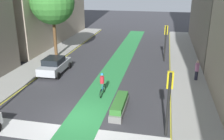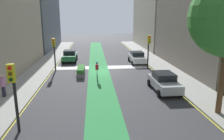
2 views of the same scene
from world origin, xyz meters
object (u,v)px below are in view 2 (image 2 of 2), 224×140
median_planter (81,71)px  cyclist_in_lane (97,71)px  car_silver_left_far (164,82)px  car_white_left_near (137,57)px  car_green_right_near (70,56)px  traffic_signal_near_left (149,46)px  traffic_signal_far_right (13,85)px  pedestrian_sidewalk_right_a (3,85)px  traffic_signal_near_right (54,48)px

median_planter → cyclist_in_lane: bearing=128.5°
car_silver_left_far → car_white_left_near: 11.63m
cyclist_in_lane → median_planter: size_ratio=0.56×
car_green_right_near → traffic_signal_near_left: bearing=150.8°
traffic_signal_near_left → car_green_right_near: size_ratio=0.96×
cyclist_in_lane → traffic_signal_far_right: bearing=65.6°
car_green_right_near → car_white_left_near: same height
traffic_signal_far_right → car_white_left_near: size_ratio=0.92×
traffic_signal_far_right → median_planter: bearing=-102.9°
pedestrian_sidewalk_right_a → median_planter: pedestrian_sidewalk_right_a is taller
traffic_signal_near_right → car_white_left_near: size_ratio=0.91×
traffic_signal_near_left → traffic_signal_far_right: bearing=52.9°
traffic_signal_far_right → car_green_right_near: (-0.80, -19.95, -1.93)m
car_white_left_near → cyclist_in_lane: 9.62m
cyclist_in_lane → traffic_signal_near_right: bearing=-41.5°
traffic_signal_near_right → car_green_right_near: traffic_signal_near_right is taller
cyclist_in_lane → car_silver_left_far: bearing=145.6°
car_silver_left_far → car_white_left_near: size_ratio=1.00×
median_planter → traffic_signal_near_right: bearing=-34.2°
traffic_signal_far_right → car_green_right_near: traffic_signal_far_right is taller
traffic_signal_near_left → car_silver_left_far: (0.68, 8.21, -2.05)m
traffic_signal_near_left → car_white_left_near: (0.66, -3.42, -2.05)m
car_green_right_near → median_planter: 8.04m
median_planter → car_white_left_near: bearing=-143.0°
cyclist_in_lane → pedestrian_sidewalk_right_a: pedestrian_sidewalk_right_a is taller
pedestrian_sidewalk_right_a → traffic_signal_far_right: bearing=117.2°
car_green_right_near → median_planter: size_ratio=1.27×
traffic_signal_far_right → pedestrian_sidewalk_right_a: 6.42m
car_green_right_near → cyclist_in_lane: bearing=110.5°
car_white_left_near → pedestrian_sidewalk_right_a: (13.02, 12.24, 0.26)m
car_silver_left_far → car_white_left_near: (-0.02, -11.63, 0.00)m
traffic_signal_near_right → car_green_right_near: size_ratio=0.91×
traffic_signal_near_left → median_planter: bearing=15.0°
traffic_signal_near_left → car_white_left_near: traffic_signal_near_left is taller
car_silver_left_far → median_planter: 9.55m
cyclist_in_lane → median_planter: cyclist_in_lane is taller
traffic_signal_near_left → car_white_left_near: size_ratio=0.97×
traffic_signal_near_right → cyclist_in_lane: traffic_signal_near_right is taller
traffic_signal_near_right → traffic_signal_far_right: 14.29m
cyclist_in_lane → pedestrian_sidewalk_right_a: (7.36, 4.48, 0.09)m
pedestrian_sidewalk_right_a → car_white_left_near: bearing=-136.8°
traffic_signal_far_right → car_white_left_near: (-10.19, -17.75, -1.93)m
cyclist_in_lane → car_green_right_near: bearing=-69.5°
car_silver_left_far → cyclist_in_lane: bearing=-34.4°
cyclist_in_lane → median_planter: 2.84m
traffic_signal_near_right → traffic_signal_near_left: 11.19m
traffic_signal_near_right → car_white_left_near: (-10.53, -3.46, -1.89)m
traffic_signal_near_left → traffic_signal_far_right: 17.98m
traffic_signal_near_left → traffic_signal_far_right: (10.85, 14.33, -0.12)m
car_white_left_near → median_planter: bearing=37.0°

